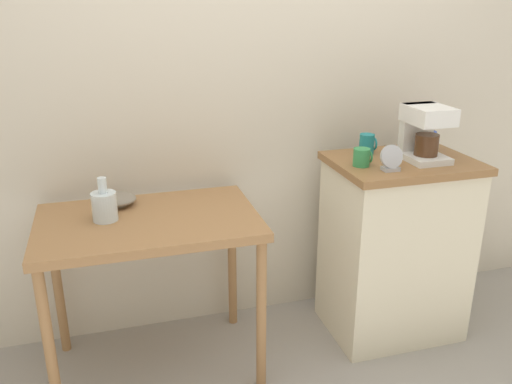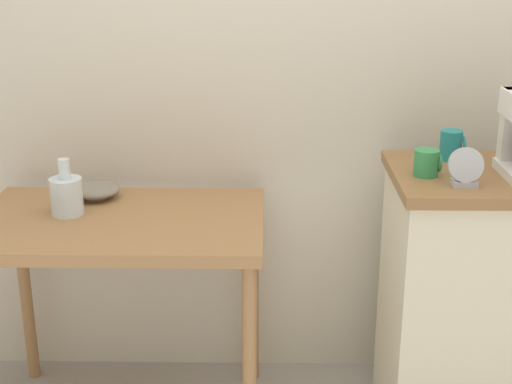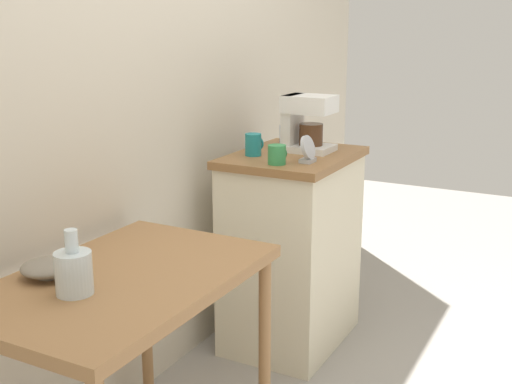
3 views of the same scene
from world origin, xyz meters
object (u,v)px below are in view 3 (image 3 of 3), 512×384
(bowl_stoneware, at_px, (49,267))
(mug_tall_green, at_px, (277,155))
(glass_carafe_vase, at_px, (74,271))
(coffee_maker, at_px, (305,121))
(mug_blue, at_px, (288,134))
(table_clock, at_px, (308,150))
(mug_dark_teal, at_px, (253,145))

(bowl_stoneware, relative_size, mug_tall_green, 1.98)
(glass_carafe_vase, relative_size, mug_tall_green, 2.27)
(coffee_maker, relative_size, mug_blue, 2.78)
(bowl_stoneware, distance_m, table_clock, 1.24)
(mug_blue, xyz_separation_m, table_clock, (-0.37, -0.27, 0.01))
(coffee_maker, xyz_separation_m, mug_tall_green, (-0.32, -0.02, -0.10))
(mug_tall_green, relative_size, table_clock, 0.71)
(mug_dark_teal, height_order, mug_tall_green, mug_dark_teal)
(glass_carafe_vase, distance_m, table_clock, 1.26)
(bowl_stoneware, xyz_separation_m, table_clock, (1.19, -0.33, 0.18))
(mug_dark_teal, bearing_deg, coffee_maker, -37.66)
(bowl_stoneware, distance_m, mug_tall_green, 1.13)
(glass_carafe_vase, height_order, mug_blue, mug_blue)
(bowl_stoneware, height_order, table_clock, table_clock)
(glass_carafe_vase, xyz_separation_m, coffee_maker, (1.48, -0.05, 0.24))
(glass_carafe_vase, xyz_separation_m, mug_tall_green, (1.15, -0.07, 0.14))
(glass_carafe_vase, height_order, coffee_maker, coffee_maker)
(coffee_maker, height_order, mug_dark_teal, coffee_maker)
(coffee_maker, distance_m, mug_tall_green, 0.34)
(mug_blue, distance_m, table_clock, 0.45)
(table_clock, bearing_deg, mug_tall_green, 132.30)
(mug_tall_green, bearing_deg, mug_dark_teal, 56.48)
(mug_tall_green, bearing_deg, mug_blue, 20.12)
(glass_carafe_vase, height_order, mug_tall_green, mug_tall_green)
(mug_blue, bearing_deg, coffee_maker, -131.71)
(bowl_stoneware, relative_size, coffee_maker, 0.64)
(bowl_stoneware, bearing_deg, mug_blue, -2.15)
(glass_carafe_vase, bearing_deg, mug_dark_teal, 4.90)
(mug_dark_teal, bearing_deg, bowl_stoneware, 177.65)
(mug_tall_green, bearing_deg, coffee_maker, 3.00)
(bowl_stoneware, distance_m, mug_dark_teal, 1.23)
(bowl_stoneware, bearing_deg, mug_dark_teal, -2.35)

